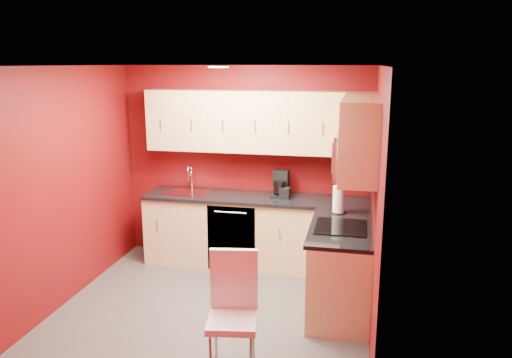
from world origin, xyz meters
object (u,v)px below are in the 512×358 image
at_px(microwave, 355,155).
at_px(paper_towel, 339,200).
at_px(coffee_maker, 280,184).
at_px(napkin_holder, 285,193).
at_px(sink, 187,190).
at_px(dining_chair, 232,314).

distance_m(microwave, paper_towel, 0.80).
height_order(coffee_maker, napkin_holder, coffee_maker).
relative_size(sink, dining_chair, 0.52).
relative_size(microwave, paper_towel, 2.51).
bearing_deg(paper_towel, coffee_maker, 143.82).
distance_m(coffee_maker, paper_towel, 0.92).
bearing_deg(dining_chair, microwave, 43.73).
height_order(coffee_maker, dining_chair, coffee_maker).
xyz_separation_m(coffee_maker, dining_chair, (-0.02, -2.28, -0.57)).
bearing_deg(coffee_maker, dining_chair, -83.18).
height_order(coffee_maker, paper_towel, coffee_maker).
bearing_deg(coffee_maker, sink, -170.36).
distance_m(sink, coffee_maker, 1.19).
bearing_deg(sink, microwave, -25.60).
relative_size(paper_towel, dining_chair, 0.30).
relative_size(sink, napkin_holder, 3.95).
distance_m(napkin_holder, dining_chair, 2.26).
bearing_deg(napkin_holder, coffee_maker, 139.89).
bearing_deg(microwave, coffee_maker, 130.83).
height_order(sink, dining_chair, sink).
bearing_deg(dining_chair, sink, 108.55).
distance_m(coffee_maker, dining_chair, 2.35).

